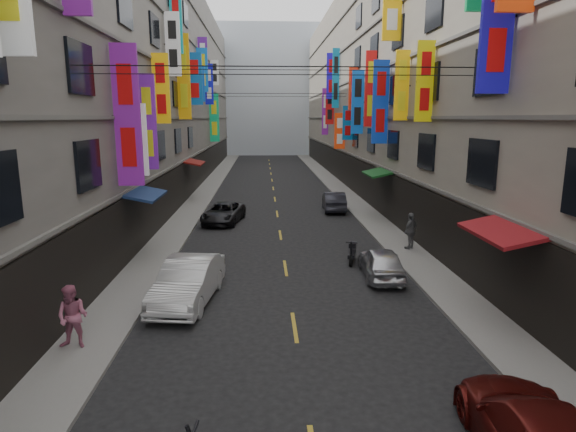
{
  "coord_description": "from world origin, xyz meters",
  "views": [
    {
      "loc": [
        -0.93,
        4.06,
        6.39
      ],
      "look_at": [
        -0.42,
        13.75,
        4.41
      ],
      "focal_mm": 30.0,
      "sensor_mm": 36.0,
      "label": 1
    }
  ],
  "objects": [
    {
      "name": "pedestrian_rfar",
      "position": [
        6.21,
        26.41,
        1.02
      ],
      "size": [
        1.18,
        1.15,
        1.79
      ],
      "primitive_type": "imported",
      "rotation": [
        0.0,
        0.0,
        3.87
      ],
      "color": "slate",
      "rests_on": "sidewalk_right"
    },
    {
      "name": "overhead_cables",
      "position": [
        0.0,
        30.0,
        8.8
      ],
      "size": [
        14.0,
        38.04,
        1.24
      ],
      "color": "black",
      "rests_on": "ground"
    },
    {
      "name": "car_right_far",
      "position": [
        4.0,
        36.96,
        0.67
      ],
      "size": [
        1.66,
        4.17,
        1.35
      ],
      "primitive_type": "imported",
      "rotation": [
        0.0,
        0.0,
        3.09
      ],
      "color": "#2A2B33",
      "rests_on": "ground"
    },
    {
      "name": "haze_block",
      "position": [
        0.0,
        92.0,
        11.0
      ],
      "size": [
        18.0,
        8.0,
        22.0
      ],
      "primitive_type": "cube",
      "color": "silver",
      "rests_on": "ground"
    },
    {
      "name": "building_row_left",
      "position": [
        -11.99,
        42.0,
        9.49
      ],
      "size": [
        10.14,
        90.0,
        19.0
      ],
      "color": "gray",
      "rests_on": "ground"
    },
    {
      "name": "car_left_mid",
      "position": [
        -3.59,
        20.25,
        0.77
      ],
      "size": [
        2.25,
        4.86,
        1.54
      ],
      "primitive_type": "imported",
      "rotation": [
        0.0,
        0.0,
        -0.13
      ],
      "color": "silver",
      "rests_on": "ground"
    },
    {
      "name": "pedestrian_lfar",
      "position": [
        -6.21,
        16.76,
        1.02
      ],
      "size": [
        0.93,
        0.69,
        1.79
      ],
      "primitive_type": "imported",
      "rotation": [
        0.0,
        0.0,
        -0.11
      ],
      "color": "#BF6583",
      "rests_on": "sidewalk_left"
    },
    {
      "name": "car_right_mid",
      "position": [
        3.83,
        22.55,
        0.63
      ],
      "size": [
        1.7,
        3.8,
        1.27
      ],
      "primitive_type": "imported",
      "rotation": [
        0.0,
        0.0,
        3.09
      ],
      "color": "silver",
      "rests_on": "ground"
    },
    {
      "name": "shop_signage",
      "position": [
        -0.09,
        35.02,
        9.1
      ],
      "size": [
        14.0,
        55.0,
        11.22
      ],
      "color": "blue",
      "rests_on": "ground"
    },
    {
      "name": "car_left_far",
      "position": [
        -3.4,
        33.42,
        0.61
      ],
      "size": [
        2.76,
        4.69,
        1.22
      ],
      "primitive_type": "imported",
      "rotation": [
        0.0,
        0.0,
        -0.17
      ],
      "color": "black",
      "rests_on": "ground"
    },
    {
      "name": "sidewalk_right",
      "position": [
        6.0,
        42.0,
        0.06
      ],
      "size": [
        2.0,
        90.0,
        0.12
      ],
      "primitive_type": "cube",
      "color": "slate",
      "rests_on": "ground"
    },
    {
      "name": "lane_markings",
      "position": [
        0.0,
        39.0,
        0.0
      ],
      "size": [
        0.12,
        80.2,
        0.01
      ],
      "color": "gold",
      "rests_on": "ground"
    },
    {
      "name": "sidewalk_left",
      "position": [
        -6.0,
        42.0,
        0.06
      ],
      "size": [
        2.0,
        90.0,
        0.12
      ],
      "primitive_type": "cube",
      "color": "slate",
      "rests_on": "ground"
    },
    {
      "name": "street_awnings",
      "position": [
        -1.26,
        26.0,
        3.0
      ],
      "size": [
        13.99,
        35.2,
        0.41
      ],
      "color": "#165428",
      "rests_on": "ground"
    },
    {
      "name": "scooter_far_right",
      "position": [
        3.05,
        24.76,
        0.44
      ],
      "size": [
        0.7,
        1.77,
        1.14
      ],
      "rotation": [
        0.0,
        0.0,
        2.89
      ],
      "color": "black",
      "rests_on": "ground"
    },
    {
      "name": "building_row_right",
      "position": [
        11.99,
        42.0,
        9.49
      ],
      "size": [
        10.14,
        90.0,
        19.0
      ],
      "color": "gray",
      "rests_on": "ground"
    }
  ]
}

